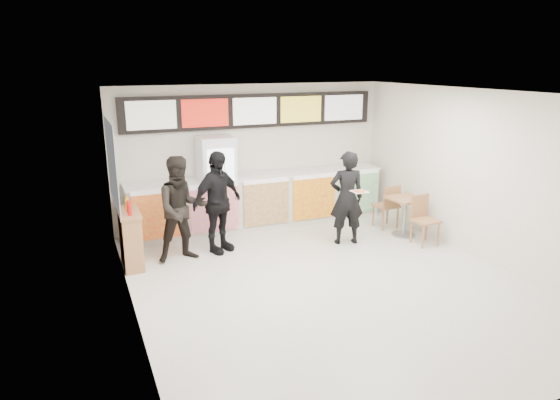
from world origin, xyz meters
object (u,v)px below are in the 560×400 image
service_counter (260,201)px  condiment_ledge (131,238)px  drinks_fridge (217,185)px  cafe_table (405,209)px  customer_left (182,209)px  customer_mid (217,202)px  customer_main (347,198)px

service_counter → condiment_ledge: size_ratio=4.74×
service_counter → drinks_fridge: bearing=179.0°
cafe_table → service_counter: bearing=140.9°
cafe_table → customer_left: bearing=168.8°
customer_left → customer_mid: size_ratio=0.99×
customer_mid → cafe_table: size_ratio=1.14×
drinks_fridge → condiment_ledge: (-1.89, -1.16, -0.50)m
customer_mid → cafe_table: 3.81m
customer_left → customer_mid: customer_mid is taller
service_counter → customer_left: 2.31m
customer_main → customer_mid: customer_mid is taller
service_counter → cafe_table: bearing=-33.9°
service_counter → customer_mid: (-1.24, -1.06, 0.38)m
customer_main → cafe_table: bearing=-169.8°
service_counter → condiment_ledge: (-2.82, -1.14, -0.07)m
drinks_fridge → customer_left: 1.58m
customer_left → condiment_ledge: size_ratio=1.61×
customer_main → condiment_ledge: 4.05m
cafe_table → condiment_ledge: 5.35m
customer_main → customer_mid: bearing=1.9°
drinks_fridge → customer_left: (-0.99, -1.23, -0.06)m
cafe_table → condiment_ledge: size_ratio=1.42×
customer_mid → customer_main: bearing=-38.8°
customer_left → cafe_table: bearing=-9.4°
customer_main → condiment_ledge: bearing=7.8°
cafe_table → condiment_ledge: bearing=169.1°
drinks_fridge → customer_main: size_ratio=1.09×
drinks_fridge → customer_main: 2.66m
condiment_ledge → service_counter: bearing=22.1°
customer_main → customer_left: 3.13m
customer_main → customer_left: customer_left is taller
service_counter → customer_left: size_ratio=2.95×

